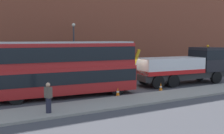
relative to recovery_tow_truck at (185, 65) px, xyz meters
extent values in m
plane|color=#424247|center=(-5.74, 0.59, -1.76)|extent=(120.00, 120.00, 0.00)
cube|color=gray|center=(-5.74, -3.61, -1.68)|extent=(60.00, 2.80, 0.15)
cube|color=brown|center=(-5.74, 9.10, 6.24)|extent=(60.00, 1.20, 16.00)
cube|color=#2D2D2D|center=(-0.48, 0.04, -0.90)|extent=(9.15, 2.93, 0.55)
cube|color=black|center=(2.71, -0.22, 0.52)|extent=(2.80, 2.80, 2.30)
cube|color=black|center=(2.71, -0.22, 0.97)|extent=(2.83, 2.83, 0.90)
cube|color=silver|center=(-1.78, 0.14, 0.07)|extent=(6.29, 3.09, 1.40)
cube|color=red|center=(-1.78, 0.14, -0.45)|extent=(6.29, 3.14, 0.36)
cylinder|color=#B79914|center=(-5.47, 0.44, 0.37)|extent=(1.25, 0.38, 2.52)
sphere|color=orange|center=(2.71, -0.22, 1.79)|extent=(0.24, 0.24, 0.24)
cylinder|color=black|center=(2.90, 0.88, -1.18)|extent=(1.18, 0.43, 1.16)
cylinder|color=black|center=(2.72, -1.33, -1.18)|extent=(1.18, 0.43, 1.16)
cylinder|color=black|center=(-2.08, 1.28, -1.18)|extent=(1.18, 0.43, 1.16)
cylinder|color=black|center=(-2.26, -0.93, -1.18)|extent=(1.18, 0.43, 1.16)
cylinder|color=black|center=(-3.68, 1.41, -1.18)|extent=(1.18, 0.43, 1.16)
cylinder|color=black|center=(-3.86, -0.80, -1.18)|extent=(1.18, 0.43, 1.16)
cube|color=#AD1E1E|center=(-12.00, 0.04, -0.47)|extent=(11.17, 3.38, 1.90)
cube|color=#AD1E1E|center=(-12.00, 0.04, 1.33)|extent=(10.94, 3.27, 1.70)
cube|color=black|center=(-12.00, 0.04, -0.22)|extent=(11.06, 3.42, 0.90)
cube|color=black|center=(-12.00, 0.04, 1.43)|extent=(10.84, 3.41, 1.00)
cube|color=#B2B2B2|center=(-12.00, 0.04, 2.24)|extent=(10.71, 3.15, 0.12)
cube|color=yellow|center=(-6.50, -0.41, 0.78)|extent=(0.18, 1.50, 0.44)
cylinder|color=black|center=(-8.02, 0.80, -1.24)|extent=(1.06, 0.38, 1.04)
cylinder|color=black|center=(-8.20, -1.35, -1.24)|extent=(1.06, 0.38, 1.04)
cylinder|color=black|center=(-15.20, 1.38, -1.24)|extent=(1.06, 0.38, 1.04)
cylinder|color=black|center=(-15.37, -0.77, -1.24)|extent=(1.06, 0.38, 1.04)
cylinder|color=#232333|center=(-14.18, -4.17, -1.18)|extent=(0.40, 0.40, 0.85)
cube|color=brown|center=(-14.18, -4.17, -0.45)|extent=(0.41, 0.47, 0.62)
sphere|color=tan|center=(-14.18, -4.17, -0.02)|extent=(0.24, 0.24, 0.24)
cone|color=orange|center=(-8.47, -1.97, -1.40)|extent=(0.32, 0.32, 0.72)
cylinder|color=white|center=(-8.47, -1.97, -1.36)|extent=(0.21, 0.21, 0.10)
cube|color=black|center=(-8.47, -1.97, -1.74)|extent=(0.36, 0.36, 0.04)
cone|color=orange|center=(-4.40, -1.87, -1.40)|extent=(0.32, 0.32, 0.72)
cylinder|color=white|center=(-4.40, -1.87, -1.36)|extent=(0.21, 0.21, 0.10)
cube|color=black|center=(-4.40, -1.87, -1.74)|extent=(0.36, 0.36, 0.04)
cylinder|color=#38383D|center=(-8.55, 6.90, 0.99)|extent=(0.16, 0.16, 5.50)
sphere|color=#EAE5C6|center=(-8.55, 6.90, 3.89)|extent=(0.36, 0.36, 0.36)
camera|label=1|loc=(-17.91, -18.46, 2.51)|focal=42.22mm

